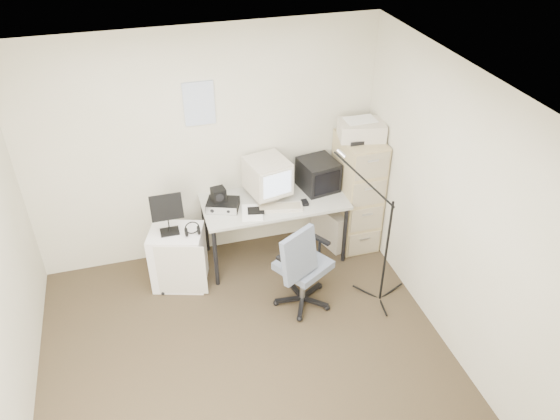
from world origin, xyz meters
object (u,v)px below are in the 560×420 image
object	(u,v)px
filing_cabinet	(357,192)
side_cart	(178,257)
desk	(274,229)
office_chair	(303,264)

from	to	relation	value
filing_cabinet	side_cart	size ratio (longest dim) A/B	2.01
desk	side_cart	distance (m)	1.07
filing_cabinet	office_chair	xyz separation A→B (m)	(-0.88, -0.83, -0.15)
desk	side_cart	xyz separation A→B (m)	(-1.06, -0.15, -0.04)
desk	side_cart	world-z (taller)	desk
filing_cabinet	side_cart	distance (m)	2.04
desk	office_chair	xyz separation A→B (m)	(0.07, -0.80, 0.13)
office_chair	side_cart	distance (m)	1.31
desk	office_chair	distance (m)	0.81
filing_cabinet	side_cart	xyz separation A→B (m)	(-2.01, -0.18, -0.33)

